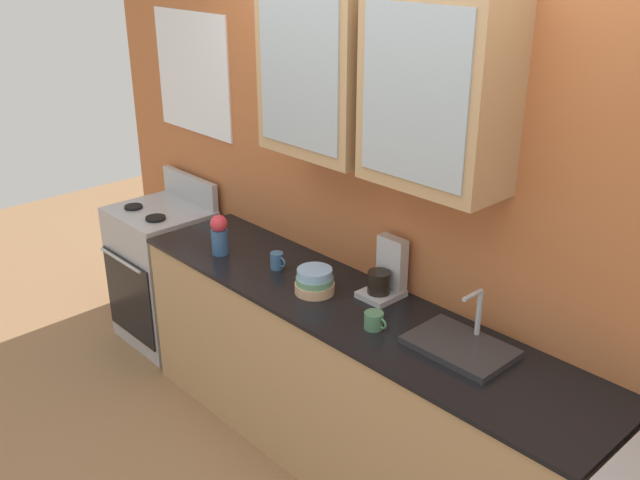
% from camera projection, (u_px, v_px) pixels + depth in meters
% --- Properties ---
extents(ground_plane, '(10.00, 10.00, 0.00)m').
position_uv_depth(ground_plane, '(346.00, 459.00, 3.73)').
color(ground_plane, '#936B47').
extents(back_wall_unit, '(4.87, 0.41, 2.62)m').
position_uv_depth(back_wall_unit, '(395.00, 187.00, 3.37)').
color(back_wall_unit, '#B76638').
rests_on(back_wall_unit, ground_plane).
extents(counter, '(2.70, 0.60, 0.92)m').
position_uv_depth(counter, '(347.00, 385.00, 3.55)').
color(counter, tan).
rests_on(counter, ground_plane).
extents(stove_range, '(0.60, 0.58, 1.10)m').
position_uv_depth(stove_range, '(164.00, 274.00, 4.70)').
color(stove_range, '#ADAFB5').
rests_on(stove_range, ground_plane).
extents(sink_faucet, '(0.44, 0.29, 0.25)m').
position_uv_depth(sink_faucet, '(461.00, 345.00, 2.99)').
color(sink_faucet, '#2D2D30').
rests_on(sink_faucet, counter).
extents(bowl_stack, '(0.20, 0.20, 0.13)m').
position_uv_depth(bowl_stack, '(315.00, 281.00, 3.45)').
color(bowl_stack, '#E0AD7F').
rests_on(bowl_stack, counter).
extents(vase, '(0.09, 0.09, 0.23)m').
position_uv_depth(vase, '(219.00, 234.00, 3.86)').
color(vase, '#33598C').
rests_on(vase, counter).
extents(cup_near_sink, '(0.12, 0.09, 0.08)m').
position_uv_depth(cup_near_sink, '(374.00, 321.00, 3.14)').
color(cup_near_sink, '#4C7F59').
rests_on(cup_near_sink, counter).
extents(cup_near_bowls, '(0.10, 0.07, 0.09)m').
position_uv_depth(cup_near_bowls, '(277.00, 261.00, 3.71)').
color(cup_near_bowls, '#38608C').
rests_on(cup_near_bowls, counter).
extents(coffee_maker, '(0.17, 0.20, 0.29)m').
position_uv_depth(coffee_maker, '(386.00, 275.00, 3.41)').
color(coffee_maker, '#B7B7BC').
rests_on(coffee_maker, counter).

